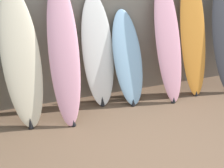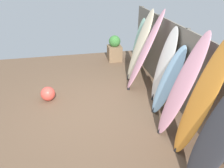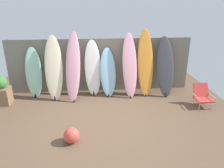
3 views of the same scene
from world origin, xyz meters
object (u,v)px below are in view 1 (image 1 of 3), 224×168
(surfboard_cream_1, at_px, (21,60))
(surfboard_pink_2, at_px, (64,53))
(surfboard_pink_5, at_px, (168,42))
(surfboard_white_3, at_px, (98,53))
(surfboard_orange_6, at_px, (193,35))
(surfboard_skyblue_4, at_px, (128,58))

(surfboard_cream_1, height_order, surfboard_pink_2, surfboard_pink_2)
(surfboard_pink_2, bearing_deg, surfboard_cream_1, 173.21)
(surfboard_pink_2, relative_size, surfboard_pink_5, 1.03)
(surfboard_white_3, xyz_separation_m, surfboard_pink_5, (1.18, -0.18, 0.12))
(surfboard_pink_5, relative_size, surfboard_orange_6, 0.95)
(surfboard_cream_1, height_order, surfboard_white_3, surfboard_cream_1)
(surfboard_cream_1, relative_size, surfboard_skyblue_4, 1.28)
(surfboard_skyblue_4, xyz_separation_m, surfboard_pink_5, (0.69, -0.09, 0.24))
(surfboard_skyblue_4, bearing_deg, surfboard_orange_6, -1.50)
(surfboard_cream_1, bearing_deg, surfboard_white_3, 8.87)
(surfboard_pink_2, height_order, surfboard_white_3, surfboard_pink_2)
(surfboard_white_3, height_order, surfboard_skyblue_4, surfboard_white_3)
(surfboard_cream_1, relative_size, surfboard_pink_2, 0.95)
(surfboard_cream_1, bearing_deg, surfboard_orange_6, 1.26)
(surfboard_skyblue_4, distance_m, surfboard_pink_5, 0.74)
(surfboard_skyblue_4, height_order, surfboard_orange_6, surfboard_orange_6)
(surfboard_white_3, xyz_separation_m, surfboard_skyblue_4, (0.48, -0.09, -0.12))
(surfboard_pink_5, bearing_deg, surfboard_orange_6, 5.82)
(surfboard_cream_1, height_order, surfboard_pink_5, surfboard_pink_5)
(surfboard_cream_1, bearing_deg, surfboard_pink_2, -6.79)
(surfboard_pink_5, bearing_deg, surfboard_white_3, 171.39)
(surfboard_pink_2, height_order, surfboard_skyblue_4, surfboard_pink_2)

